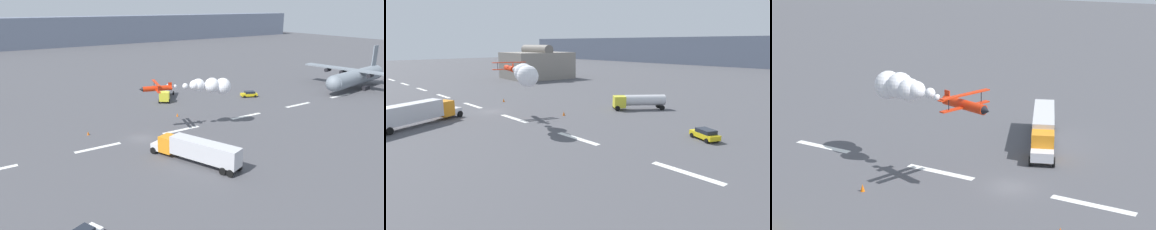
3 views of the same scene
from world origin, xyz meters
The scene contains 7 objects.
ground_plane centered at (0.00, 0.00, 0.00)m, with size 440.00×440.00×0.00m, color #4C4C51.
runway_stripe_4 centered at (-8.25, 0.00, 0.01)m, with size 8.00×0.90×0.01m, color white.
runway_stripe_5 centered at (8.25, 0.00, 0.01)m, with size 8.00×0.90×0.01m, color white.
runway_stripe_6 centered at (24.76, 0.00, 0.01)m, with size 8.00×0.90×0.01m, color white.
stunt_biplane_red centered at (13.55, -1.18, 8.30)m, with size 17.02×8.76×3.33m.
semi_truck_orange centered at (2.36, -14.11, 2.14)m, with size 8.22×15.40×3.70m.
traffic_cone_far centered at (12.16, 7.98, 0.38)m, with size 0.44×0.44×0.75m, color orange.
Camera 3 is at (-21.63, 47.40, 22.34)m, focal length 53.14 mm.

